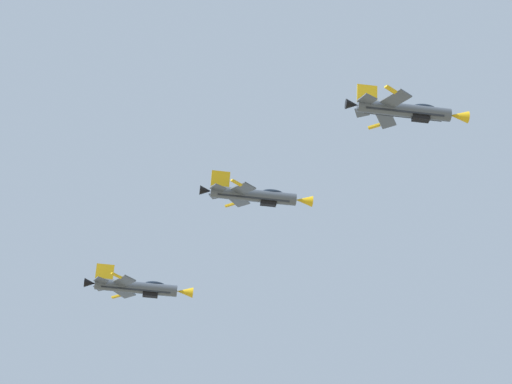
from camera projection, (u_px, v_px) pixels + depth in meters
name	position (u px, v px, depth m)	size (l,w,h in m)	color
fighter_jet_lead	(406.00, 110.00, 132.85)	(14.89, 10.26, 5.22)	#4C5666
fighter_jet_left_wing	(255.00, 196.00, 146.07)	(14.89, 10.04, 5.52)	#4C5666
fighter_jet_right_wing	(138.00, 288.00, 152.88)	(14.89, 10.21, 5.29)	#4C5666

